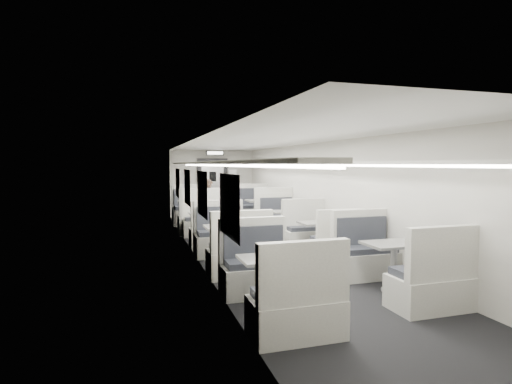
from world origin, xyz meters
TOP-DOWN VIEW (x-y plane):
  - room at (0.00, 0.00)m, footprint 3.24×12.24m
  - booth_left_a at (-1.00, 3.34)m, footprint 1.16×2.35m
  - booth_left_b at (-1.00, 1.46)m, footprint 1.00×2.02m
  - booth_left_c at (-1.00, -1.01)m, footprint 1.05×2.13m
  - booth_left_d at (-1.00, -3.55)m, footprint 1.02×2.06m
  - booth_right_a at (1.00, 3.11)m, footprint 1.16×2.35m
  - booth_right_b at (1.00, 1.04)m, footprint 1.02×2.08m
  - booth_right_c at (1.00, -0.75)m, footprint 0.98×1.98m
  - booth_right_d at (1.00, -3.27)m, footprint 1.04×2.10m
  - passenger at (-0.74, 2.57)m, footprint 0.56×0.39m
  - window_a at (-1.49, 3.40)m, footprint 0.02×1.18m
  - window_b at (-1.49, 1.20)m, footprint 0.02×1.18m
  - window_c at (-1.49, -1.00)m, footprint 0.02×1.18m
  - window_d at (-1.49, -3.20)m, footprint 0.02×1.18m
  - luggage_rack_left at (-1.24, -0.30)m, footprint 0.46×10.40m
  - luggage_rack_right at (1.24, -0.30)m, footprint 0.46×10.40m
  - vestibule_door at (0.00, 5.93)m, footprint 1.10×0.13m
  - exit_sign at (0.00, 5.44)m, footprint 0.62×0.12m
  - wall_notice at (0.75, 5.92)m, footprint 0.32×0.02m

SIDE VIEW (x-z plane):
  - booth_right_c at x=1.00m, z-range -0.18..0.88m
  - booth_left_b at x=-1.00m, z-range -0.18..0.90m
  - booth_left_d at x=-1.00m, z-range -0.18..0.92m
  - booth_right_b at x=1.00m, z-range -0.18..0.93m
  - booth_right_d at x=1.00m, z-range -0.19..0.94m
  - booth_left_c at x=-1.00m, z-range -0.19..0.95m
  - booth_left_a at x=-1.00m, z-range -0.21..1.05m
  - booth_right_a at x=1.00m, z-range -0.21..1.05m
  - passenger at x=-0.74m, z-range 0.00..1.49m
  - vestibule_door at x=0.00m, z-range -0.01..2.09m
  - room at x=0.00m, z-range -0.12..2.52m
  - window_a at x=-1.49m, z-range 0.93..1.77m
  - window_b at x=-1.49m, z-range 0.93..1.77m
  - window_c at x=-1.49m, z-range 0.93..1.77m
  - window_d at x=-1.49m, z-range 0.93..1.77m
  - wall_notice at x=0.75m, z-range 1.30..1.70m
  - luggage_rack_left at x=-1.24m, z-range 1.87..1.96m
  - luggage_rack_right at x=1.24m, z-range 1.87..1.96m
  - exit_sign at x=0.00m, z-range 2.20..2.36m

